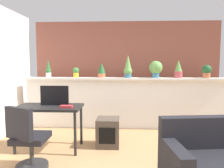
{
  "coord_description": "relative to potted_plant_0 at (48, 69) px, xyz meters",
  "views": [
    {
      "loc": [
        -0.08,
        -2.84,
        1.47
      ],
      "look_at": [
        -0.28,
        1.08,
        1.1
      ],
      "focal_mm": 34.53,
      "sensor_mm": 36.0,
      "label": 1
    }
  ],
  "objects": [
    {
      "name": "potted_plant_4",
      "position": [
        2.42,
        0.01,
        0.03
      ],
      "size": [
        0.3,
        0.3,
        0.38
      ],
      "color": "#386B84",
      "rests_on": "plant_shelf"
    },
    {
      "name": "side_cube_shelf",
      "position": [
        1.43,
        -1.09,
        -1.09
      ],
      "size": [
        0.4,
        0.41,
        0.5
      ],
      "color": "#4C4238",
      "rests_on": "ground"
    },
    {
      "name": "brick_wall_behind",
      "position": [
        1.77,
        0.63,
        -0.09
      ],
      "size": [
        4.54,
        0.1,
        2.5
      ],
      "primitive_type": "cube",
      "color": "brown",
      "rests_on": "ground"
    },
    {
      "name": "tv_monitor",
      "position": [
        0.52,
        -1.19,
        -0.42
      ],
      "size": [
        0.49,
        0.04,
        0.34
      ],
      "primitive_type": "cube",
      "color": "black",
      "rests_on": "desk"
    },
    {
      "name": "potted_plant_3",
      "position": [
        1.8,
        -0.03,
        0.05
      ],
      "size": [
        0.19,
        0.19,
        0.5
      ],
      "color": "#386B84",
      "rests_on": "plant_shelf"
    },
    {
      "name": "potted_plant_6",
      "position": [
        3.51,
        -0.04,
        -0.03
      ],
      "size": [
        0.2,
        0.2,
        0.29
      ],
      "color": "#C66B42",
      "rests_on": "plant_shelf"
    },
    {
      "name": "potted_plant_5",
      "position": [
        2.92,
        0.02,
        0.0
      ],
      "size": [
        0.18,
        0.18,
        0.39
      ],
      "color": "#B7474C",
      "rests_on": "plant_shelf"
    },
    {
      "name": "book_on_desk",
      "position": [
        0.77,
        -1.39,
        -0.57
      ],
      "size": [
        0.2,
        0.12,
        0.04
      ],
      "primitive_type": "cube",
      "color": "#B22D33",
      "rests_on": "desk"
    },
    {
      "name": "divider_wall",
      "position": [
        1.77,
        0.03,
        -0.78
      ],
      "size": [
        4.54,
        0.16,
        1.11
      ],
      "primitive_type": "cube",
      "color": "white",
      "rests_on": "ground"
    },
    {
      "name": "desk",
      "position": [
        0.44,
        -1.27,
        -0.67
      ],
      "size": [
        1.1,
        0.6,
        0.75
      ],
      "color": "black",
      "rests_on": "ground"
    },
    {
      "name": "potted_plant_1",
      "position": [
        0.64,
        -0.02,
        -0.06
      ],
      "size": [
        0.14,
        0.14,
        0.23
      ],
      "color": "gold",
      "rests_on": "plant_shelf"
    },
    {
      "name": "potted_plant_2",
      "position": [
        1.21,
        0.0,
        -0.01
      ],
      "size": [
        0.18,
        0.18,
        0.33
      ],
      "color": "#C66B42",
      "rests_on": "plant_shelf"
    },
    {
      "name": "potted_plant_0",
      "position": [
        0.0,
        0.0,
        0.0
      ],
      "size": [
        0.12,
        0.12,
        0.41
      ],
      "color": "silver",
      "rests_on": "plant_shelf"
    },
    {
      "name": "office_chair",
      "position": [
        0.41,
        -2.05,
        -0.95
      ],
      "size": [
        0.51,
        0.52,
        0.91
      ],
      "color": "#262628",
      "rests_on": "ground"
    },
    {
      "name": "plant_shelf",
      "position": [
        1.77,
        -0.01,
        -0.2
      ],
      "size": [
        4.54,
        0.31,
        0.04
      ],
      "primitive_type": "cube",
      "color": "white",
      "rests_on": "divider_wall"
    }
  ]
}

